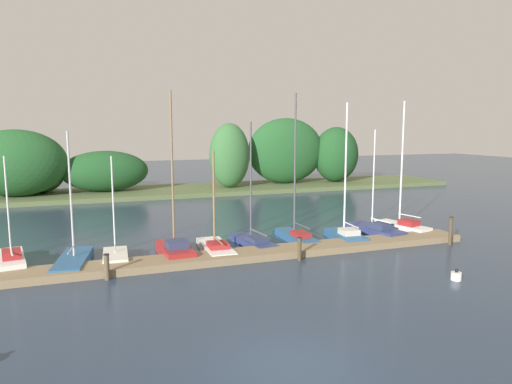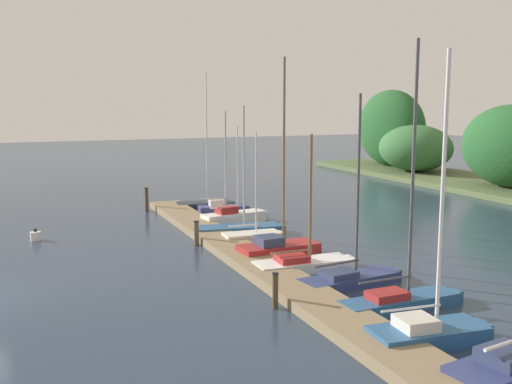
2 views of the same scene
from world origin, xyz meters
The scene contains 17 objects.
ground centered at (0.00, 0.00, 0.00)m, with size 160.00×160.00×0.00m, color #28384C.
dock_pier centered at (0.00, 10.30, 0.17)m, with size 29.28×1.80×0.35m.
far_shore centered at (-6.49, 34.62, 2.91)m, with size 65.11×8.00×7.45m.
sailboat_2 centered at (-8.38, 12.59, 0.36)m, with size 1.59×3.80×5.11m.
sailboat_3 centered at (-5.71, 11.93, 0.28)m, with size 1.85×4.42×6.21m.
sailboat_4 centered at (-3.85, 11.84, 0.27)m, with size 1.25×2.84×5.05m.
sailboat_5 centered at (-1.01, 11.80, 0.44)m, with size 1.49×3.55×8.15m.
sailboat_6 centered at (1.09, 11.91, 0.30)m, with size 1.38×4.08×5.20m.
sailboat_7 centered at (3.35, 12.58, 0.31)m, with size 1.68×4.16×6.67m.
sailboat_8 centered at (6.03, 12.80, 0.40)m, with size 1.17×4.33×8.25m.
sailboat_9 centered at (8.64, 11.79, 0.41)m, with size 1.51×3.47×7.72m.
sailboat_10 centered at (11.02, 12.48, 0.33)m, with size 1.90×4.19×6.24m.
sailboat_11 centered at (13.06, 12.59, 0.44)m, with size 1.91×3.86×7.93m.
mooring_piling_1 centered at (-4.33, 9.22, 0.56)m, with size 0.25×0.25×1.12m.
mooring_piling_2 centered at (4.53, 9.08, 0.58)m, with size 0.21×0.21×1.14m.
mooring_piling_3 centered at (13.56, 9.03, 0.79)m, with size 0.21×0.21×1.56m.
channel_buoy_0 centered at (9.48, 4.18, 0.18)m, with size 0.43×0.43×0.49m.
Camera 1 is at (-4.86, -10.72, 6.39)m, focal length 32.68 mm.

